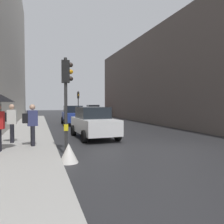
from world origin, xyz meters
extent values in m
plane|color=#28282B|center=(0.00, 0.00, 0.00)|extent=(120.00, 120.00, 0.00)
cube|color=#A8A5A0|center=(-6.17, 6.00, 0.08)|extent=(2.69, 40.00, 0.16)
cube|color=#5B514C|center=(10.82, 10.91, 4.56)|extent=(12.00, 32.19, 9.12)
cylinder|color=#2D2D2D|center=(-0.57, 21.03, 1.79)|extent=(0.12, 0.12, 3.59)
cube|color=black|center=(-0.57, 21.03, 3.07)|extent=(0.25, 0.31, 0.84)
cube|color=yellow|center=(-0.57, 21.03, 1.05)|extent=(0.20, 0.17, 0.24)
sphere|color=#2D231E|center=(-0.56, 20.84, 3.33)|extent=(0.18, 0.18, 0.18)
sphere|color=orange|center=(-0.56, 20.84, 3.07)|extent=(0.18, 0.18, 0.18)
sphere|color=#2D231E|center=(-0.56, 20.84, 2.81)|extent=(0.18, 0.18, 0.18)
cylinder|color=#2D2D2D|center=(-4.52, 0.34, 1.84)|extent=(0.12, 0.12, 3.68)
cube|color=black|center=(-4.52, 0.34, 3.16)|extent=(0.32, 0.26, 0.84)
cube|color=yellow|center=(-4.52, 0.34, 1.05)|extent=(0.17, 0.21, 0.24)
sphere|color=#2D231E|center=(-4.33, 0.33, 3.42)|extent=(0.18, 0.18, 0.18)
sphere|color=orange|center=(-4.33, 0.33, 3.16)|extent=(0.18, 0.18, 0.18)
sphere|color=#2D231E|center=(-4.33, 0.33, 2.90)|extent=(0.18, 0.18, 0.18)
cube|color=navy|center=(-2.46, 12.61, 0.72)|extent=(1.92, 4.25, 0.80)
cube|color=black|center=(-2.45, 12.86, 1.44)|extent=(1.66, 2.04, 0.64)
cylinder|color=black|center=(-1.60, 11.23, 0.32)|extent=(0.24, 0.65, 0.64)
cylinder|color=black|center=(-3.40, 11.28, 0.32)|extent=(0.24, 0.65, 0.64)
cylinder|color=black|center=(-1.52, 13.93, 0.32)|extent=(0.24, 0.65, 0.64)
cylinder|color=black|center=(-3.32, 13.98, 0.32)|extent=(0.24, 0.65, 0.64)
cube|color=red|center=(2.36, 25.31, 0.72)|extent=(1.85, 4.22, 0.80)
cube|color=black|center=(2.35, 25.06, 1.44)|extent=(1.63, 2.02, 0.64)
cylinder|color=black|center=(1.47, 26.67, 0.32)|extent=(0.23, 0.64, 0.64)
cylinder|color=black|center=(3.27, 26.65, 0.32)|extent=(0.23, 0.64, 0.64)
cylinder|color=black|center=(1.44, 23.97, 0.32)|extent=(0.23, 0.64, 0.64)
cylinder|color=black|center=(3.24, 23.95, 0.32)|extent=(0.23, 0.64, 0.64)
cube|color=silver|center=(-2.54, 4.07, 0.72)|extent=(2.03, 4.29, 0.80)
cube|color=black|center=(-2.55, 4.32, 1.44)|extent=(1.71, 2.08, 0.64)
cylinder|color=black|center=(-1.56, 2.77, 0.32)|extent=(0.25, 0.65, 0.64)
cylinder|color=black|center=(-3.36, 2.67, 0.32)|extent=(0.25, 0.65, 0.64)
cylinder|color=black|center=(-1.71, 5.46, 0.32)|extent=(0.25, 0.65, 0.64)
cylinder|color=black|center=(-3.51, 5.37, 0.32)|extent=(0.25, 0.65, 0.64)
cylinder|color=black|center=(-6.84, 0.96, 1.59)|extent=(0.02, 0.02, 0.90)
cone|color=black|center=(-6.84, 0.96, 2.16)|extent=(1.00, 1.00, 0.28)
cylinder|color=black|center=(-6.68, 3.07, 0.58)|extent=(0.16, 0.16, 0.85)
cylinder|color=black|center=(-6.69, 2.87, 0.58)|extent=(0.16, 0.16, 0.85)
cube|color=silver|center=(-6.69, 2.97, 1.34)|extent=(0.41, 0.27, 0.66)
sphere|color=tan|center=(-6.69, 2.97, 1.81)|extent=(0.24, 0.24, 0.24)
cube|color=black|center=(-6.99, 2.98, 1.34)|extent=(0.21, 0.29, 0.40)
cylinder|color=black|center=(-5.77, 1.90, 0.58)|extent=(0.16, 0.16, 0.85)
cylinder|color=black|center=(-5.74, 1.70, 0.58)|extent=(0.16, 0.16, 0.85)
cube|color=navy|center=(-5.76, 1.80, 1.34)|extent=(0.44, 0.32, 0.66)
sphere|color=tan|center=(-5.76, 1.80, 1.81)|extent=(0.24, 0.24, 0.24)
cube|color=black|center=(-6.05, 1.76, 1.34)|extent=(0.24, 0.31, 0.40)
cone|color=silver|center=(-4.57, -0.84, 0.33)|extent=(0.64, 0.64, 0.65)
camera|label=1|loc=(-5.49, -8.22, 1.96)|focal=35.73mm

